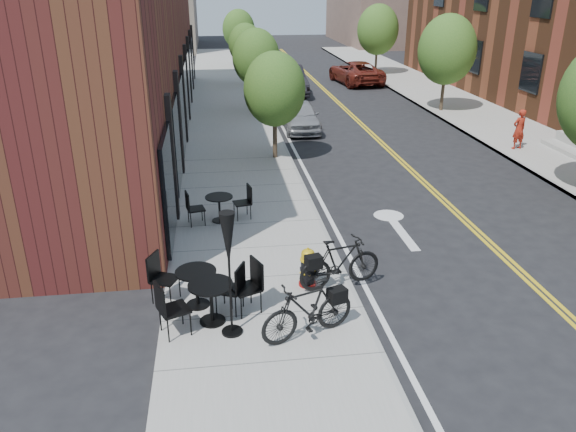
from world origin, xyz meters
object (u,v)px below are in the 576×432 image
bistro_set_a (197,283)px  parked_car_c (280,74)px  fire_hydrant (308,268)px  pedestrian (519,129)px  patio_umbrella (228,249)px  bicycle_right (340,263)px  parked_car_a (300,116)px  bistro_set_c (219,205)px  bicycle_left (308,310)px  bistro_set_b (211,297)px  parked_car_b (288,80)px  parked_car_far (356,72)px

bistro_set_a → parked_car_c: (4.76, 25.46, 0.11)m
fire_hydrant → pedestrian: pedestrian is taller
fire_hydrant → patio_umbrella: size_ratio=0.36×
bicycle_right → parked_car_c: bearing=-17.5°
bicycle_right → parked_car_a: 14.02m
bistro_set_c → patio_umbrella: (0.11, -5.30, 1.27)m
fire_hydrant → parked_car_a: bearing=75.9°
bicycle_left → parked_car_a: bearing=151.8°
fire_hydrant → bicycle_left: (-0.31, -1.85, 0.14)m
bicycle_right → bistro_set_c: 4.59m
parked_car_c → parked_car_a: bearing=-94.4°
fire_hydrant → bistro_set_a: bistro_set_a is taller
patio_umbrella → bistro_set_a: bearing=121.5°
bistro_set_a → parked_car_c: 25.90m
patio_umbrella → parked_car_c: 26.85m
fire_hydrant → pedestrian: size_ratio=0.57×
patio_umbrella → bistro_set_b: bearing=130.9°
bistro_set_c → parked_car_b: (4.36, 18.66, 0.23)m
bistro_set_b → parked_car_c: bearing=57.1°
bistro_set_a → parked_car_a: size_ratio=0.51×
bistro_set_c → parked_car_c: size_ratio=0.34×
parked_car_c → pedestrian: bearing=-66.7°
parked_car_b → parked_car_c: (-0.14, 2.55, -0.07)m
bicycle_left → bistro_set_c: bearing=174.8°
fire_hydrant → bicycle_left: bearing=-105.5°
fire_hydrant → bistro_set_a: (-2.32, -0.51, 0.09)m
bistro_set_b → bicycle_left: bearing=-45.5°
parked_car_c → pedestrian: pedestrian is taller
bistro_set_a → parked_car_a: parked_car_a is taller
parked_car_a → pedestrian: bearing=-29.2°
bistro_set_a → bistro_set_b: size_ratio=0.95×
bistro_set_c → parked_car_a: parked_car_a is taller
bicycle_left → pedestrian: 15.08m
parked_car_b → pedestrian: bearing=-62.6°
bistro_set_b → patio_umbrella: patio_umbrella is taller
bistro_set_a → bicycle_right: bearing=31.0°
parked_car_far → pedestrian: bearing=91.9°
parked_car_a → parked_car_far: (5.40, 11.60, 0.07)m
bistro_set_a → bicycle_left: bearing=-9.9°
bistro_set_a → bistro_set_b: (0.29, -0.63, 0.03)m
bistro_set_b → bistro_set_a: bearing=91.0°
fire_hydrant → parked_car_c: (2.43, 24.95, 0.21)m
parked_car_a → parked_car_far: size_ratio=0.73×
bistro_set_c → parked_car_a: bearing=57.5°
fire_hydrant → bistro_set_b: bearing=-156.6°
bicycle_right → fire_hydrant: bearing=65.3°
patio_umbrella → pedestrian: 15.86m
bistro_set_c → patio_umbrella: patio_umbrella is taller
bicycle_left → bistro_set_c: size_ratio=1.06×
bicycle_left → parked_car_b: (2.88, 24.25, 0.13)m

